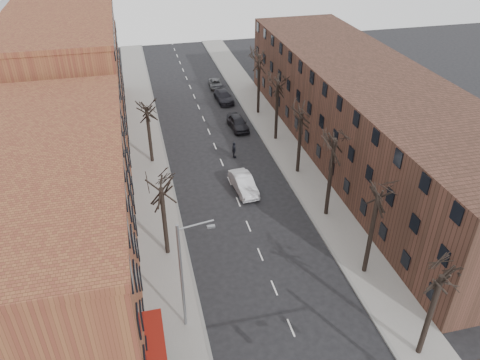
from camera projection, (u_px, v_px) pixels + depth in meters
sidewalk_left at (148, 157)px, 53.62m from camera, size 4.00×90.00×0.15m
sidewalk_right at (281, 142)px, 56.82m from camera, size 4.00×90.00×0.15m
building_left_near at (45, 235)px, 32.44m from camera, size 12.00×26.00×12.00m
building_left_far at (69, 78)px, 55.71m from camera, size 12.00×28.00×14.00m
building_right at (366, 115)px, 51.68m from camera, size 12.00×50.00×10.00m
tree_right_a at (418, 353)px, 31.34m from camera, size 5.20×5.20×10.00m
tree_right_b at (364, 272)px, 37.90m from camera, size 5.20×5.20×10.80m
tree_right_c at (326, 214)px, 44.47m from camera, size 5.20×5.20×11.60m
tree_right_d at (297, 172)px, 51.04m from camera, size 5.20×5.20×10.00m
tree_right_e at (275, 139)px, 57.60m from camera, size 5.20×5.20×10.80m
tree_right_f at (258, 113)px, 64.17m from camera, size 5.20×5.20×11.60m
tree_left_a at (168, 253)px, 39.79m from camera, size 5.20×5.20×9.50m
tree_left_b at (153, 162)px, 52.92m from camera, size 5.20×5.20×9.50m
streetlight at (184, 273)px, 30.65m from camera, size 2.45×0.22×9.03m
silver_sedan at (244, 184)px, 47.48m from camera, size 2.21×5.24×1.68m
parked_car_near at (238, 123)px, 59.70m from camera, size 2.33×5.03×1.67m
parked_car_mid at (224, 96)px, 67.28m from camera, size 2.40×5.29×1.50m
parked_car_far at (215, 84)px, 72.08m from camera, size 2.22×4.21×1.13m
pedestrian_crossing at (234, 150)px, 53.24m from camera, size 0.56×1.17×1.94m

